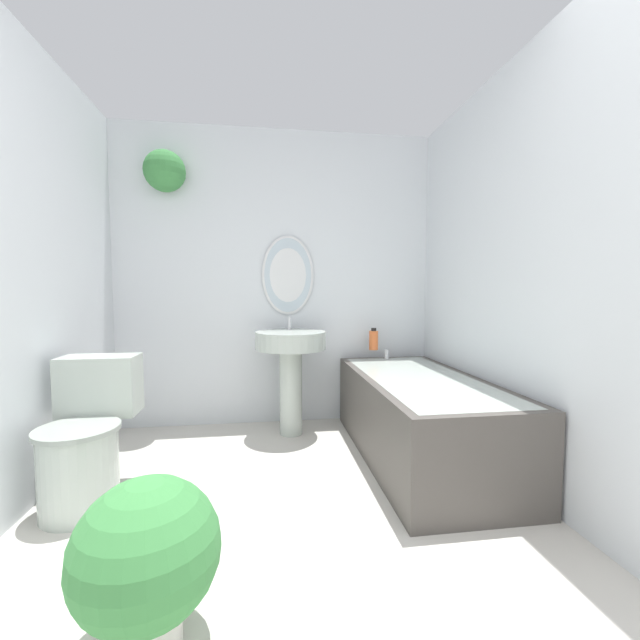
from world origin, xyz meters
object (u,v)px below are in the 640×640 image
object	(u,v)px
bathtub	(419,415)
potted_plant	(147,555)
shampoo_bottle	(374,340)
pedestal_sink	(291,358)
toilet	(87,438)

from	to	relation	value
bathtub	potted_plant	xyz separation A→B (m)	(-1.36, -1.21, 0.01)
shampoo_bottle	potted_plant	bearing A→B (deg)	-122.88
bathtub	shampoo_bottle	distance (m)	0.84
pedestal_sink	shampoo_bottle	world-z (taller)	pedestal_sink
toilet	shampoo_bottle	bearing A→B (deg)	29.24
shampoo_bottle	potted_plant	xyz separation A→B (m)	(-1.25, -1.93, -0.40)
bathtub	potted_plant	size ratio (longest dim) A/B	3.08
toilet	pedestal_sink	xyz separation A→B (m)	(1.10, 0.84, 0.25)
pedestal_sink	bathtub	world-z (taller)	pedestal_sink
shampoo_bottle	toilet	bearing A→B (deg)	-150.76
shampoo_bottle	bathtub	bearing A→B (deg)	-81.53
toilet	pedestal_sink	size ratio (longest dim) A/B	0.82
shampoo_bottle	potted_plant	distance (m)	2.34
potted_plant	bathtub	bearing A→B (deg)	41.72
bathtub	potted_plant	bearing A→B (deg)	-138.28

